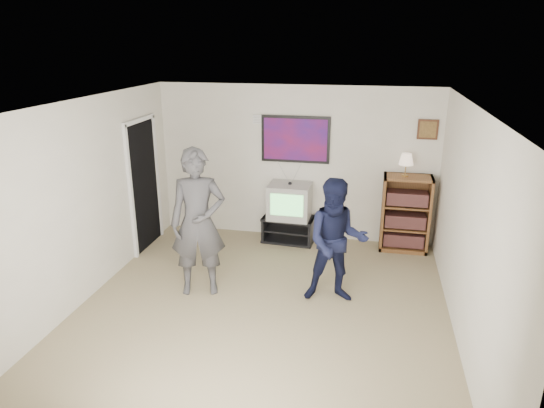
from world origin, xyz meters
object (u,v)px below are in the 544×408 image
(media_stand, at_px, (289,229))
(bookshelf, at_px, (405,213))
(person_short, at_px, (337,242))
(person_tall, at_px, (198,223))
(crt_television, at_px, (290,201))

(media_stand, relative_size, bookshelf, 0.73)
(media_stand, height_order, person_short, person_short)
(bookshelf, distance_m, person_short, 2.03)
(media_stand, distance_m, person_short, 2.05)
(bookshelf, relative_size, person_short, 0.75)
(media_stand, height_order, bookshelf, bookshelf)
(person_tall, bearing_deg, bookshelf, 19.15)
(person_tall, height_order, person_short, person_tall)
(media_stand, xyz_separation_m, person_short, (0.90, -1.74, 0.59))
(person_tall, distance_m, person_short, 1.75)
(media_stand, bearing_deg, person_tall, -109.81)
(media_stand, xyz_separation_m, bookshelf, (1.82, 0.05, 0.39))
(crt_television, height_order, person_short, person_short)
(bookshelf, bearing_deg, media_stand, -178.43)
(media_stand, xyz_separation_m, person_tall, (-0.84, -1.88, 0.75))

